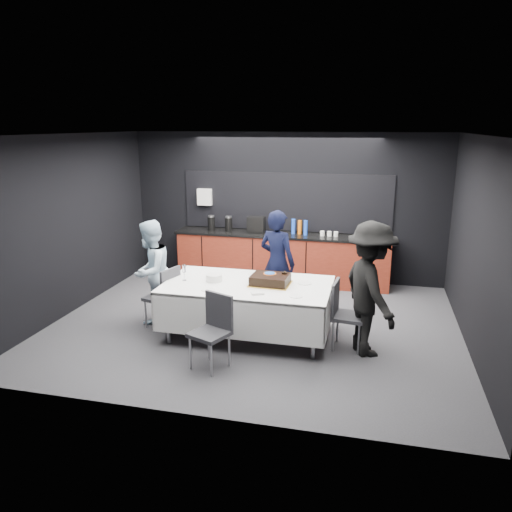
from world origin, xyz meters
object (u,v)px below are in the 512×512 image
at_px(chair_left, 165,293).
at_px(person_left, 151,272).
at_px(plate_stack, 214,278).
at_px(champagne_flute, 184,270).
at_px(chair_right, 343,310).
at_px(party_table, 248,293).
at_px(person_center, 277,263).
at_px(person_right, 370,289).
at_px(cake_assembly, 270,280).
at_px(chair_near, 214,326).

height_order(chair_left, person_left, person_left).
distance_m(plate_stack, person_left, 1.10).
bearing_deg(plate_stack, champagne_flute, -170.42).
bearing_deg(chair_right, champagne_flute, 179.86).
xyz_separation_m(party_table, person_left, (-1.57, 0.21, 0.14)).
distance_m(chair_right, person_center, 1.55).
height_order(chair_left, person_right, person_right).
relative_size(party_table, cake_assembly, 4.07).
distance_m(champagne_flute, person_left, 0.73).
relative_size(plate_stack, chair_left, 0.25).
height_order(person_left, person_right, person_right).
height_order(party_table, chair_near, chair_near).
height_order(party_table, person_right, person_right).
xyz_separation_m(person_left, person_right, (3.24, -0.38, 0.10)).
xyz_separation_m(champagne_flute, person_left, (-0.65, 0.28, -0.16)).
xyz_separation_m(plate_stack, person_right, (2.16, -0.17, 0.05)).
height_order(party_table, person_center, person_center).
bearing_deg(plate_stack, chair_right, -2.41).
relative_size(chair_near, person_left, 0.59).
xyz_separation_m(party_table, chair_right, (1.33, -0.07, -0.11)).
bearing_deg(chair_left, cake_assembly, 1.57).
distance_m(chair_near, person_center, 2.02).
xyz_separation_m(plate_stack, person_center, (0.72, 0.96, 0.01)).
bearing_deg(person_right, chair_right, 48.94).
distance_m(chair_left, chair_near, 1.46).
bearing_deg(chair_near, cake_assembly, 64.43).
distance_m(chair_right, person_right, 0.49).
distance_m(plate_stack, chair_near, 1.08).
bearing_deg(champagne_flute, party_table, 4.21).
bearing_deg(person_left, cake_assembly, 89.43).
distance_m(plate_stack, chair_right, 1.85).
bearing_deg(chair_left, party_table, -0.07).
height_order(cake_assembly, person_center, person_center).
bearing_deg(person_right, person_left, 57.10).
bearing_deg(party_table, plate_stack, 179.53).
bearing_deg(plate_stack, person_center, 53.16).
distance_m(champagne_flute, person_right, 2.59).
relative_size(chair_left, person_center, 0.55).
relative_size(plate_stack, chair_right, 0.25).
relative_size(person_center, person_left, 1.07).
xyz_separation_m(cake_assembly, person_left, (-1.88, 0.17, -0.07)).
distance_m(chair_near, person_right, 2.06).
height_order(chair_right, person_left, person_left).
relative_size(cake_assembly, chair_left, 0.62).
xyz_separation_m(chair_near, person_left, (-1.39, 1.20, 0.25)).
xyz_separation_m(cake_assembly, person_right, (1.36, -0.21, 0.03)).
distance_m(champagne_flute, chair_left, 0.53).
distance_m(chair_left, chair_right, 2.59).
relative_size(champagne_flute, chair_left, 0.24).
relative_size(cake_assembly, person_left, 0.36).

